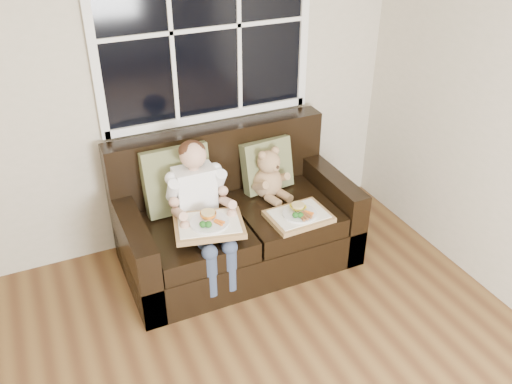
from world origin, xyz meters
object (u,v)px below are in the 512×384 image
teddy_bear (268,177)px  tray_right (299,215)px  child (200,200)px  loveseat (235,222)px  tray_left (209,224)px

teddy_bear → tray_right: size_ratio=0.92×
teddy_bear → child: bearing=-179.2°
loveseat → teddy_bear: loveseat is taller
tray_left → child: bearing=99.9°
teddy_bear → tray_left: teddy_bear is taller
loveseat → teddy_bear: bearing=7.5°
tray_left → tray_right: tray_left is taller
child → teddy_bear: (0.60, 0.16, -0.04)m
tray_left → tray_right: 0.68m
loveseat → tray_left: 0.52m
teddy_bear → loveseat: bearing=173.2°
loveseat → child: child is taller
tray_left → teddy_bear: bearing=43.3°
child → tray_left: size_ratio=1.76×
child → tray_left: 0.21m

